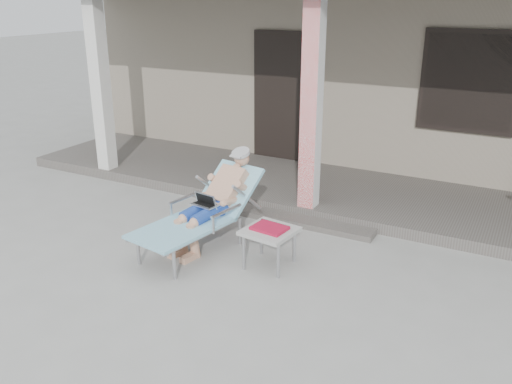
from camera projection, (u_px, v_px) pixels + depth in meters
The scene contains 6 objects.
ground at pixel (225, 288), 5.50m from camera, with size 60.00×60.00×0.00m, color #9E9E99.
house at pixel (400, 57), 10.30m from camera, with size 10.40×5.40×3.30m.
porch_deck at pixel (330, 191), 7.96m from camera, with size 10.00×2.00×0.15m, color #605B56.
porch_step at pixel (299, 221), 7.02m from camera, with size 2.00×0.30×0.07m, color #605B56.
lounger at pixel (207, 189), 6.20m from camera, with size 0.93×1.80×1.13m.
side_table at pixel (270, 233), 5.82m from camera, with size 0.58×0.58×0.46m.
Camera 1 is at (2.54, -4.11, 2.82)m, focal length 38.00 mm.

